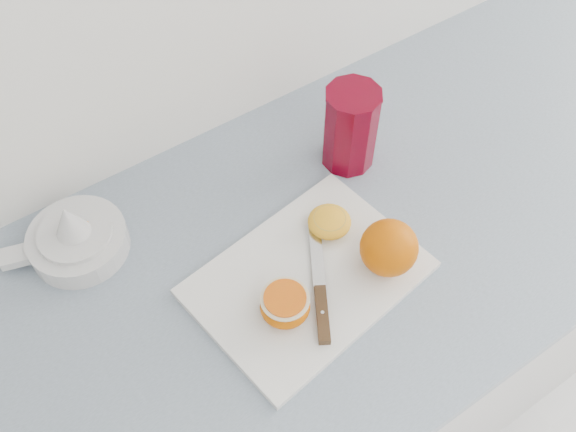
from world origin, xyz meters
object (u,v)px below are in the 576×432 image
Objects in this scene: counter at (277,379)px; half_orange at (285,305)px; red_tumbler at (350,130)px; citrus_juicer at (76,238)px; cutting_board at (308,278)px.

counter is 32.85× the size of half_orange.
counter is 15.59× the size of red_tumbler.
counter is at bearing 68.30° from half_orange.
cutting_board is at bearing -43.19° from citrus_juicer.
counter is at bearing -40.39° from citrus_juicer.
red_tumbler is (0.25, 0.19, 0.04)m from half_orange.
cutting_board is 0.07m from half_orange.
counter is 7.10× the size of cutting_board.
half_orange is at bearing -153.03° from cutting_board.
citrus_juicer is at bearing 169.65° from red_tumbler.
half_orange is at bearing -143.18° from red_tumbler.
half_orange is 0.34m from citrus_juicer.
counter is 0.45m from cutting_board.
half_orange is 0.47× the size of red_tumbler.
cutting_board is 1.73× the size of citrus_juicer.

